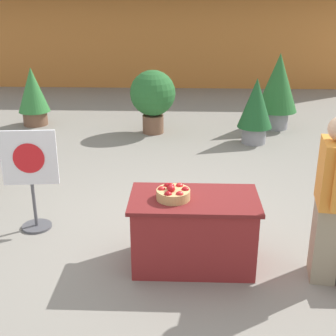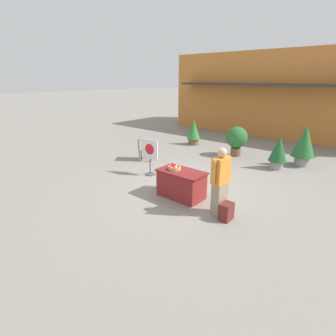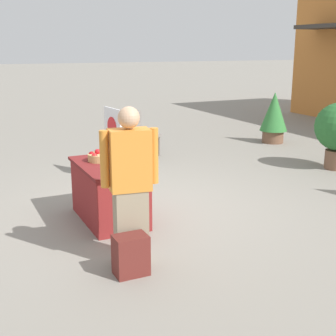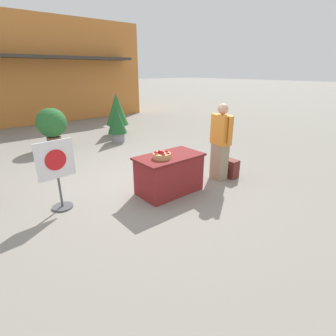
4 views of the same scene
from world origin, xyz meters
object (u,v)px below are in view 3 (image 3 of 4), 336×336
object	(u,v)px
backpack	(131,255)
potted_plant_far_left	(274,116)
display_table	(109,192)
poster_board	(113,140)
patio_chair	(140,132)
apple_basket	(101,156)
person_visitor	(130,185)

from	to	relation	value
backpack	potted_plant_far_left	distance (m)	7.37
display_table	poster_board	distance (m)	2.06
display_table	patio_chair	xyz separation A→B (m)	(-3.31, 1.78, 0.13)
potted_plant_far_left	patio_chair	bearing A→B (deg)	-90.38
poster_board	potted_plant_far_left	xyz separation A→B (m)	(-1.38, 4.51, -0.04)
patio_chair	potted_plant_far_left	size ratio (longest dim) A/B	0.76
backpack	poster_board	bearing A→B (deg)	163.70
apple_basket	patio_chair	bearing A→B (deg)	149.63
apple_basket	display_table	bearing A→B (deg)	9.72
apple_basket	poster_board	bearing A→B (deg)	156.03
poster_board	display_table	bearing A→B (deg)	63.72
display_table	apple_basket	xyz separation A→B (m)	(-0.21, -0.04, 0.44)
display_table	apple_basket	size ratio (longest dim) A/B	3.87
display_table	backpack	bearing A→B (deg)	-10.86
person_visitor	potted_plant_far_left	distance (m)	7.10
poster_board	backpack	bearing A→B (deg)	68.01
apple_basket	potted_plant_far_left	size ratio (longest dim) A/B	0.28
display_table	patio_chair	world-z (taller)	patio_chair
apple_basket	potted_plant_far_left	bearing A→B (deg)	120.30
apple_basket	person_visitor	xyz separation A→B (m)	(1.51, -0.15, 0.02)
backpack	patio_chair	bearing A→B (deg)	156.94
display_table	person_visitor	world-z (taller)	person_visitor
display_table	person_visitor	xyz separation A→B (m)	(1.30, -0.19, 0.47)
patio_chair	poster_board	bearing A→B (deg)	-75.14
poster_board	patio_chair	bearing A→B (deg)	-132.80
display_table	poster_board	bearing A→B (deg)	159.41
potted_plant_far_left	person_visitor	bearing A→B (deg)	-49.73
apple_basket	person_visitor	distance (m)	1.52
display_table	poster_board	size ratio (longest dim) A/B	1.06
poster_board	potted_plant_far_left	world-z (taller)	poster_board
apple_basket	patio_chair	distance (m)	3.60
display_table	patio_chair	distance (m)	3.76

